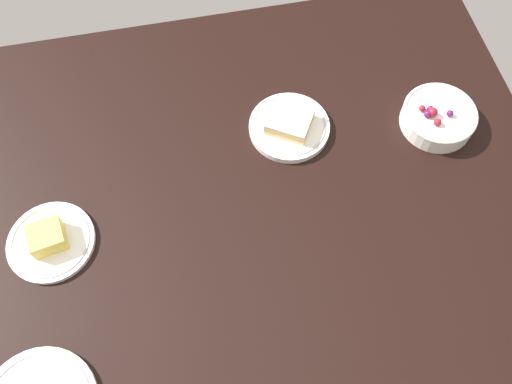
# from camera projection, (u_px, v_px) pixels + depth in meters

# --- Properties ---
(dining_table) EXTENTS (1.26, 1.05, 0.04)m
(dining_table) POSITION_uv_depth(u_px,v_px,m) (256.00, 201.00, 1.12)
(dining_table) COLOR black
(dining_table) RESTS_ON ground
(bowl_berries) EXTENTS (0.16, 0.16, 0.06)m
(bowl_berries) POSITION_uv_depth(u_px,v_px,m) (438.00, 117.00, 1.17)
(bowl_berries) COLOR white
(bowl_berries) RESTS_ON dining_table
(plate_cheese) EXTENTS (0.17, 0.17, 0.05)m
(plate_cheese) POSITION_uv_depth(u_px,v_px,m) (50.00, 240.00, 1.05)
(plate_cheese) COLOR white
(plate_cheese) RESTS_ON dining_table
(plate_sandwich) EXTENTS (0.18, 0.18, 0.05)m
(plate_sandwich) POSITION_uv_depth(u_px,v_px,m) (289.00, 125.00, 1.17)
(plate_sandwich) COLOR white
(plate_sandwich) RESTS_ON dining_table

